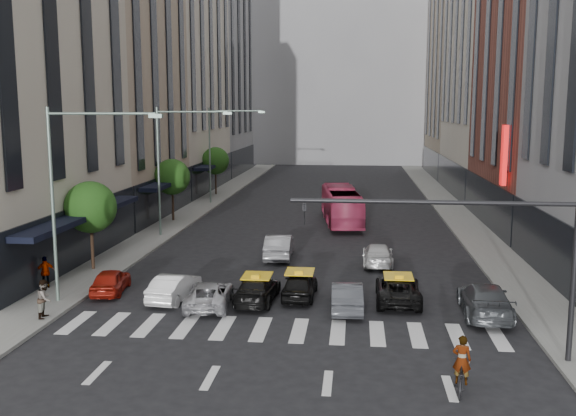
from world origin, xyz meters
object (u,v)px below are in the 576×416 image
(taxi_left, at_px, (257,289))
(pedestrian_near, at_px, (45,299))
(motorcycle, at_px, (461,377))
(pedestrian_far, at_px, (46,272))
(car_white_front, at_px, (174,287))
(taxi_center, at_px, (300,285))
(streetlamp_far, at_px, (219,142))
(bus, at_px, (341,206))
(streetlamp_mid, at_px, (171,154))
(streetlamp_near, at_px, (71,179))
(car_red, at_px, (111,281))

(taxi_left, height_order, pedestrian_near, pedestrian_near)
(motorcycle, distance_m, pedestrian_far, 21.22)
(car_white_front, xyz_separation_m, taxi_center, (5.94, 0.91, 0.01))
(streetlamp_far, distance_m, taxi_center, 32.07)
(bus, xyz_separation_m, pedestrian_far, (-14.31, -20.67, -0.49))
(taxi_center, xyz_separation_m, bus, (1.52, 20.59, 0.80))
(car_white_front, distance_m, pedestrian_far, 6.91)
(streetlamp_mid, height_order, pedestrian_far, streetlamp_mid)
(streetlamp_near, bearing_deg, motorcycle, -25.06)
(motorcycle, bearing_deg, car_red, -20.34)
(bus, bearing_deg, pedestrian_far, 48.27)
(taxi_left, distance_m, bus, 21.69)
(bus, bearing_deg, streetlamp_far, -45.43)
(streetlamp_mid, distance_m, car_white_front, 16.32)
(car_red, relative_size, pedestrian_near, 2.14)
(streetlamp_near, relative_size, pedestrian_near, 5.37)
(car_white_front, bearing_deg, car_red, -6.04)
(bus, distance_m, pedestrian_near, 27.87)
(car_red, bearing_deg, streetlamp_mid, -94.14)
(streetlamp_near, relative_size, bus, 0.87)
(car_white_front, distance_m, taxi_left, 3.99)
(streetlamp_mid, xyz_separation_m, car_white_front, (4.33, -14.83, -5.27))
(streetlamp_far, height_order, taxi_center, streetlamp_far)
(streetlamp_mid, bearing_deg, car_red, -86.55)
(streetlamp_near, bearing_deg, taxi_center, 11.45)
(taxi_left, distance_m, pedestrian_far, 10.87)
(taxi_left, relative_size, bus, 0.41)
(motorcycle, height_order, pedestrian_near, pedestrian_near)
(car_red, relative_size, taxi_left, 0.84)
(pedestrian_near, xyz_separation_m, pedestrian_far, (-2.17, 4.42, -0.03))
(motorcycle, relative_size, pedestrian_near, 1.06)
(pedestrian_far, bearing_deg, motorcycle, 119.83)
(taxi_center, bearing_deg, pedestrian_far, 2.00)
(taxi_center, xyz_separation_m, pedestrian_far, (-12.79, -0.08, 0.32))
(car_white_front, height_order, bus, bus)
(taxi_center, distance_m, bus, 20.66)
(pedestrian_near, bearing_deg, streetlamp_near, -14.04)
(car_red, bearing_deg, car_white_front, 159.16)
(car_red, bearing_deg, taxi_left, 166.96)
(streetlamp_far, bearing_deg, taxi_center, -71.06)
(pedestrian_near, bearing_deg, car_white_front, -58.23)
(motorcycle, height_order, pedestrian_far, pedestrian_far)
(streetlamp_near, xyz_separation_m, car_red, (0.84, 1.99, -5.29))
(car_red, height_order, pedestrian_far, pedestrian_far)
(car_red, xyz_separation_m, pedestrian_far, (-3.37, 0.01, 0.35))
(streetlamp_near, height_order, motorcycle, streetlamp_near)
(taxi_left, distance_m, pedestrian_near, 9.43)
(streetlamp_near, distance_m, pedestrian_near, 5.49)
(pedestrian_far, bearing_deg, taxi_center, 147.25)
(car_white_front, xyz_separation_m, pedestrian_near, (-4.68, -3.58, 0.35))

